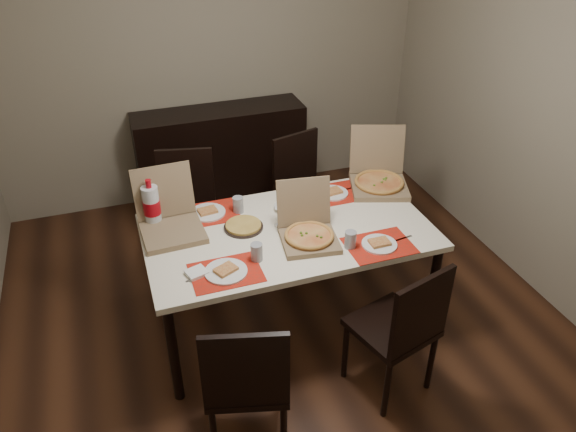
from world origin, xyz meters
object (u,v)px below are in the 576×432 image
object	(u,v)px
dip_bowl	(283,208)
soda_bottle	(152,206)
chair_near_left	(247,380)
pizza_box_center	(308,232)
sideboard	(221,157)
chair_far_left	(188,206)
dining_table	(288,238)
chair_far_right	(303,187)
chair_near_right	(402,326)

from	to	relation	value
dip_bowl	soda_bottle	xyz separation A→B (m)	(-0.84, 0.10, 0.12)
chair_near_left	pizza_box_center	size ratio (longest dim) A/B	2.23
sideboard	chair_far_left	size ratio (longest dim) A/B	1.61
chair_far_left	dip_bowl	world-z (taller)	chair_far_left
dining_table	chair_far_right	bearing A→B (deg)	63.79
sideboard	chair_near_right	bearing A→B (deg)	-80.22
dining_table	chair_far_left	xyz separation A→B (m)	(-0.50, 0.89, -0.17)
chair_far_right	soda_bottle	size ratio (longest dim) A/B	2.87
sideboard	chair_far_left	xyz separation A→B (m)	(-0.46, -0.86, 0.06)
dining_table	chair_near_left	xyz separation A→B (m)	(-0.53, -0.89, -0.17)
dining_table	soda_bottle	bearing A→B (deg)	157.10
chair_far_left	dip_bowl	distance (m)	0.89
chair_near_right	chair_far_right	distance (m)	1.69
chair_near_left	soda_bottle	xyz separation A→B (m)	(-0.27, 1.22, 0.38)
chair_far_right	dip_bowl	xyz separation A→B (m)	(-0.39, -0.64, 0.25)
dining_table	chair_near_right	bearing A→B (deg)	-63.45
soda_bottle	chair_far_left	bearing A→B (deg)	62.29
sideboard	pizza_box_center	distance (m)	1.93
chair_near_left	chair_near_right	xyz separation A→B (m)	(0.93, 0.09, 0.00)
chair_far_left	dip_bowl	size ratio (longest dim) A/B	7.80
chair_near_left	chair_far_left	xyz separation A→B (m)	(0.03, 1.78, 0.00)
chair_near_right	dip_bowl	xyz separation A→B (m)	(-0.36, 1.04, 0.25)
chair_near_right	chair_far_right	bearing A→B (deg)	88.87
sideboard	chair_near_right	xyz separation A→B (m)	(0.44, -2.56, 0.06)
chair_near_left	chair_far_right	world-z (taller)	same
dining_table	pizza_box_center	distance (m)	0.20
chair_far_right	pizza_box_center	xyz separation A→B (m)	(-0.35, -1.03, 0.29)
sideboard	soda_bottle	bearing A→B (deg)	-118.05
pizza_box_center	dip_bowl	xyz separation A→B (m)	(-0.04, 0.38, -0.04)
chair_near_left	chair_far_right	size ratio (longest dim) A/B	1.00
chair_near_left	chair_near_right	distance (m)	0.93
pizza_box_center	dip_bowl	size ratio (longest dim) A/B	3.51
sideboard	chair_near_left	size ratio (longest dim) A/B	1.61
sideboard	chair_far_right	size ratio (longest dim) A/B	1.61
sideboard	chair_near_right	world-z (taller)	chair_near_right
sideboard	dining_table	bearing A→B (deg)	-88.72
sideboard	chair_far_left	bearing A→B (deg)	-118.26
chair_near_left	sideboard	bearing A→B (deg)	79.56
chair_near_left	chair_far_left	bearing A→B (deg)	89.19
dining_table	pizza_box_center	size ratio (longest dim) A/B	4.31
sideboard	chair_near_left	world-z (taller)	chair_near_left
chair_near_left	chair_near_right	size ratio (longest dim) A/B	1.00
dining_table	soda_bottle	distance (m)	0.89
chair_far_left	chair_far_right	bearing A→B (deg)	-0.68
sideboard	chair_far_right	distance (m)	0.99
chair_near_left	chair_far_left	size ratio (longest dim) A/B	1.00
chair_far_left	pizza_box_center	size ratio (longest dim) A/B	2.23
sideboard	chair_near_right	size ratio (longest dim) A/B	1.61
chair_near_left	chair_near_right	bearing A→B (deg)	5.29
chair_near_left	pizza_box_center	xyz separation A→B (m)	(0.61, 0.75, 0.29)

